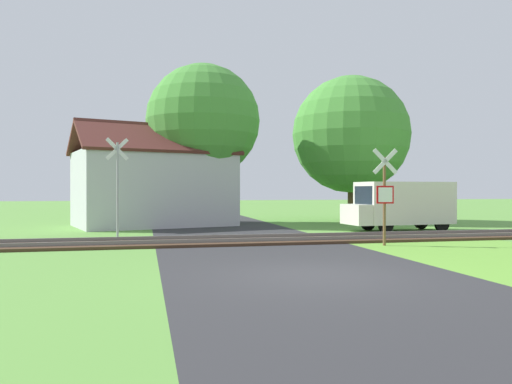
{
  "coord_description": "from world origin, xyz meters",
  "views": [
    {
      "loc": [
        -3.62,
        -10.38,
        1.88
      ],
      "look_at": [
        0.5,
        8.12,
        1.8
      ],
      "focal_mm": 35.0,
      "sensor_mm": 36.0,
      "label": 1
    }
  ],
  "objects_px": {
    "stop_sign_near": "(385,193)",
    "crossing_sign_far": "(117,181)",
    "tree_right": "(351,135)",
    "house": "(154,187)",
    "mail_truck": "(401,204)",
    "tree_center": "(203,121)"
  },
  "relations": [
    {
      "from": "stop_sign_near",
      "to": "crossing_sign_far",
      "type": "bearing_deg",
      "value": -22.47
    },
    {
      "from": "stop_sign_near",
      "to": "tree_right",
      "type": "height_order",
      "value": "tree_right"
    },
    {
      "from": "stop_sign_near",
      "to": "tree_center",
      "type": "xyz_separation_m",
      "value": [
        -4.78,
        11.79,
        3.86
      ]
    },
    {
      "from": "crossing_sign_far",
      "to": "tree_right",
      "type": "distance_m",
      "value": 15.18
    },
    {
      "from": "crossing_sign_far",
      "to": "mail_truck",
      "type": "xyz_separation_m",
      "value": [
        12.46,
        0.88,
        -0.99
      ]
    },
    {
      "from": "crossing_sign_far",
      "to": "house",
      "type": "bearing_deg",
      "value": 65.26
    },
    {
      "from": "stop_sign_near",
      "to": "house",
      "type": "height_order",
      "value": "house"
    },
    {
      "from": "crossing_sign_far",
      "to": "tree_right",
      "type": "height_order",
      "value": "tree_right"
    },
    {
      "from": "tree_right",
      "to": "crossing_sign_far",
      "type": "bearing_deg",
      "value": -149.7
    },
    {
      "from": "stop_sign_near",
      "to": "tree_center",
      "type": "distance_m",
      "value": 13.29
    },
    {
      "from": "house",
      "to": "tree_right",
      "type": "height_order",
      "value": "tree_right"
    },
    {
      "from": "house",
      "to": "mail_truck",
      "type": "relative_size",
      "value": 1.83
    },
    {
      "from": "stop_sign_near",
      "to": "house",
      "type": "bearing_deg",
      "value": -52.59
    },
    {
      "from": "stop_sign_near",
      "to": "tree_right",
      "type": "xyz_separation_m",
      "value": [
        3.94,
        11.98,
        3.35
      ]
    },
    {
      "from": "mail_truck",
      "to": "house",
      "type": "bearing_deg",
      "value": 57.58
    },
    {
      "from": "stop_sign_near",
      "to": "tree_center",
      "type": "height_order",
      "value": "tree_center"
    },
    {
      "from": "stop_sign_near",
      "to": "tree_right",
      "type": "relative_size",
      "value": 0.38
    },
    {
      "from": "tree_center",
      "to": "mail_truck",
      "type": "xyz_separation_m",
      "value": [
        8.32,
        -6.44,
        -4.41
      ]
    },
    {
      "from": "stop_sign_near",
      "to": "crossing_sign_far",
      "type": "relative_size",
      "value": 0.84
    },
    {
      "from": "house",
      "to": "tree_center",
      "type": "height_order",
      "value": "tree_center"
    },
    {
      "from": "stop_sign_near",
      "to": "mail_truck",
      "type": "relative_size",
      "value": 0.65
    },
    {
      "from": "stop_sign_near",
      "to": "tree_right",
      "type": "distance_m",
      "value": 13.04
    }
  ]
}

